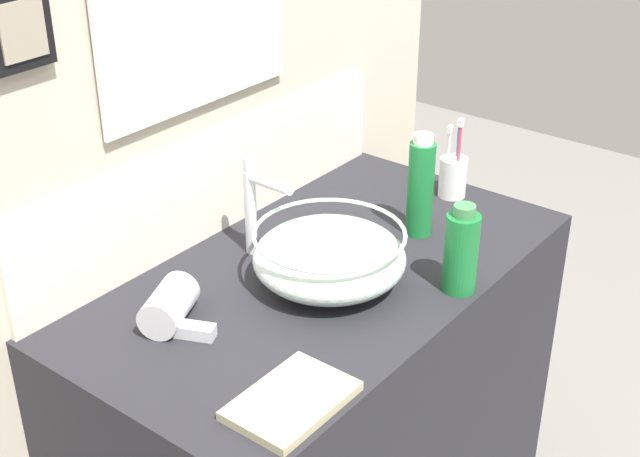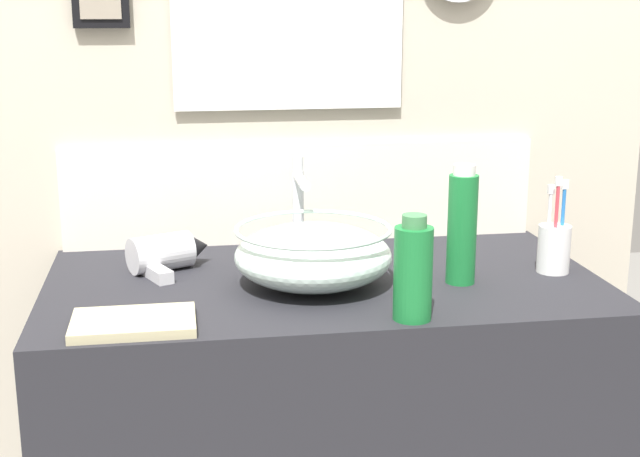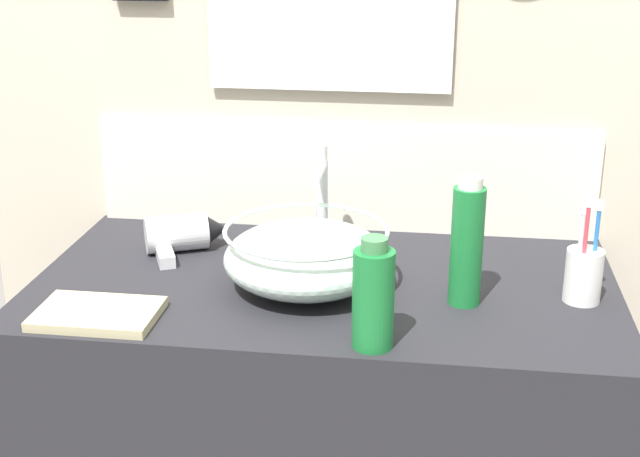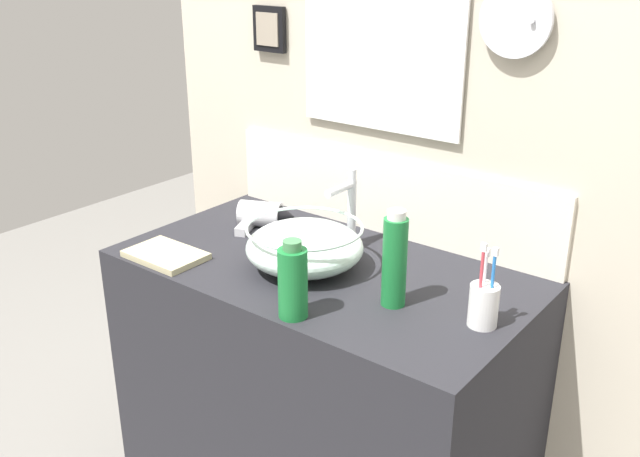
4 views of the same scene
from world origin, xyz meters
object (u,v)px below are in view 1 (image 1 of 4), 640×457
(glass_bowl_sink, at_px, (329,257))
(toothbrush_cup, at_px, (453,176))
(faucet, at_px, (255,201))
(hand_towel, at_px, (292,401))
(hair_drier, at_px, (174,302))
(spray_bottle, at_px, (461,251))
(shampoo_bottle, at_px, (421,187))

(glass_bowl_sink, bearing_deg, toothbrush_cup, 1.25)
(faucet, xyz_separation_m, hand_towel, (-0.32, -0.36, -0.11))
(hair_drier, xyz_separation_m, spray_bottle, (0.40, -0.35, 0.05))
(faucet, bearing_deg, toothbrush_cup, -20.03)
(hair_drier, xyz_separation_m, hand_towel, (-0.06, -0.32, -0.03))
(hair_drier, distance_m, toothbrush_cup, 0.76)
(faucet, height_order, hand_towel, faucet)
(faucet, height_order, spray_bottle, faucet)
(toothbrush_cup, relative_size, shampoo_bottle, 0.86)
(toothbrush_cup, bearing_deg, spray_bottle, -147.73)
(faucet, relative_size, shampoo_bottle, 0.93)
(spray_bottle, bearing_deg, faucet, 109.08)
(faucet, bearing_deg, shampoo_bottle, -37.23)
(glass_bowl_sink, bearing_deg, hand_towel, -151.86)
(glass_bowl_sink, height_order, toothbrush_cup, toothbrush_cup)
(glass_bowl_sink, height_order, shampoo_bottle, shampoo_bottle)
(hair_drier, bearing_deg, toothbrush_cup, -10.36)
(glass_bowl_sink, bearing_deg, hair_drier, 151.24)
(faucet, relative_size, hand_towel, 1.05)
(faucet, xyz_separation_m, shampoo_bottle, (0.28, -0.21, -0.01))
(spray_bottle, bearing_deg, glass_bowl_sink, 123.25)
(glass_bowl_sink, relative_size, hand_towel, 1.47)
(hair_drier, relative_size, hand_towel, 0.88)
(toothbrush_cup, height_order, hand_towel, toothbrush_cup)
(shampoo_bottle, bearing_deg, faucet, 142.77)
(faucet, bearing_deg, spray_bottle, -70.92)
(shampoo_bottle, bearing_deg, hair_drier, 162.41)
(toothbrush_cup, xyz_separation_m, hand_towel, (-0.80, -0.18, -0.04))
(spray_bottle, xyz_separation_m, shampoo_bottle, (0.14, 0.18, 0.03))
(shampoo_bottle, xyz_separation_m, hand_towel, (-0.60, -0.15, -0.10))
(hair_drier, distance_m, shampoo_bottle, 0.58)
(toothbrush_cup, bearing_deg, hand_towel, -167.12)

